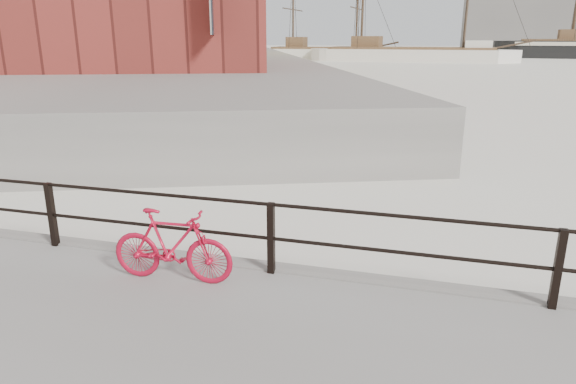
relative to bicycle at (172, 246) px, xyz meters
The scene contains 9 objects.
ground 4.80m from the bicycle, ahead, with size 400.00×400.00×0.00m, color white.
far_quay 80.85m from the bicycle, 115.91° to the left, with size 24.00×150.00×1.80m, color gray.
guardrail 4.70m from the bicycle, ahead, with size 28.00×0.10×1.00m, color black, non-canonical shape.
bicycle is the anchor object (origin of this frame).
schooner_mid 72.37m from the bicycle, 90.61° to the left, with size 31.42×13.29×22.38m, color silver, non-canonical shape.
schooner_left 77.37m from the bicycle, 100.57° to the left, with size 22.24×10.11×17.11m, color silver, non-canonical shape.
workboat_near 35.25m from the bicycle, 124.08° to the left, with size 11.27×3.76×7.00m, color black, non-canonical shape.
workboat_far 53.50m from the bicycle, 121.50° to the left, with size 11.15×3.85×7.00m, color black, non-canonical shape.
industrial_west 143.10m from the bicycle, 80.06° to the left, with size 32.00×18.00×18.00m, color gray.
Camera 1 is at (-1.53, -6.24, 3.45)m, focal length 32.00 mm.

